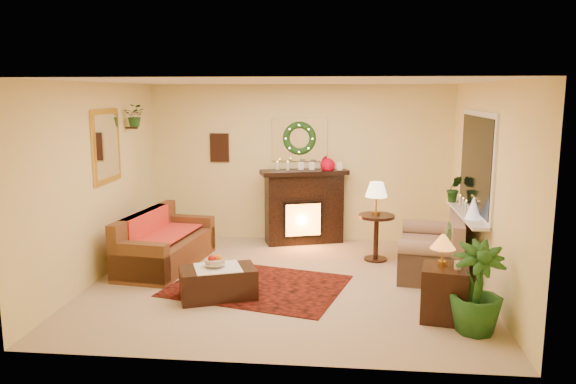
# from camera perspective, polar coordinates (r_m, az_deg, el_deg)

# --- Properties ---
(floor) EXTENTS (5.00, 5.00, 0.00)m
(floor) POSITION_cam_1_polar(r_m,az_deg,el_deg) (7.48, -0.27, -9.18)
(floor) COLOR beige
(floor) RESTS_ON ground
(ceiling) EXTENTS (5.00, 5.00, 0.00)m
(ceiling) POSITION_cam_1_polar(r_m,az_deg,el_deg) (7.06, -0.29, 11.16)
(ceiling) COLOR white
(ceiling) RESTS_ON ground
(wall_back) EXTENTS (5.00, 5.00, 0.00)m
(wall_back) POSITION_cam_1_polar(r_m,az_deg,el_deg) (9.37, 1.18, 2.94)
(wall_back) COLOR #EFD88C
(wall_back) RESTS_ON ground
(wall_front) EXTENTS (5.00, 5.00, 0.00)m
(wall_front) POSITION_cam_1_polar(r_m,az_deg,el_deg) (4.97, -3.04, -3.54)
(wall_front) COLOR #EFD88C
(wall_front) RESTS_ON ground
(wall_left) EXTENTS (4.50, 4.50, 0.00)m
(wall_left) POSITION_cam_1_polar(r_m,az_deg,el_deg) (7.82, -18.81, 0.96)
(wall_left) COLOR #EFD88C
(wall_left) RESTS_ON ground
(wall_right) EXTENTS (4.50, 4.50, 0.00)m
(wall_right) POSITION_cam_1_polar(r_m,az_deg,el_deg) (7.33, 19.55, 0.33)
(wall_right) COLOR #EFD88C
(wall_right) RESTS_ON ground
(area_rug) EXTENTS (2.47, 2.09, 0.01)m
(area_rug) POSITION_cam_1_polar(r_m,az_deg,el_deg) (7.36, -3.13, -9.48)
(area_rug) COLOR maroon
(area_rug) RESTS_ON floor
(sofa) EXTENTS (1.03, 1.91, 0.78)m
(sofa) POSITION_cam_1_polar(r_m,az_deg,el_deg) (8.24, -12.30, -4.47)
(sofa) COLOR #4F2D22
(sofa) RESTS_ON floor
(red_throw) EXTENTS (0.75, 1.21, 0.02)m
(red_throw) POSITION_cam_1_polar(r_m,az_deg,el_deg) (8.37, -12.60, -4.08)
(red_throw) COLOR red
(red_throw) RESTS_ON sofa
(fireplace) EXTENTS (1.31, 0.76, 1.15)m
(fireplace) POSITION_cam_1_polar(r_m,az_deg,el_deg) (9.28, 1.64, -1.83)
(fireplace) COLOR black
(fireplace) RESTS_ON floor
(poinsettia) EXTENTS (0.24, 0.24, 0.24)m
(poinsettia) POSITION_cam_1_polar(r_m,az_deg,el_deg) (9.11, 4.06, 2.71)
(poinsettia) COLOR #BE001B
(poinsettia) RESTS_ON fireplace
(mantel_candle_a) EXTENTS (0.05, 0.05, 0.16)m
(mantel_candle_a) POSITION_cam_1_polar(r_m,az_deg,el_deg) (9.21, -1.09, 2.56)
(mantel_candle_a) COLOR white
(mantel_candle_a) RESTS_ON fireplace
(mantel_candle_b) EXTENTS (0.06, 0.06, 0.18)m
(mantel_candle_b) POSITION_cam_1_polar(r_m,az_deg,el_deg) (9.14, -0.01, 2.50)
(mantel_candle_b) COLOR beige
(mantel_candle_b) RESTS_ON fireplace
(mantel_mirror) EXTENTS (0.92, 0.02, 0.72)m
(mantel_mirror) POSITION_cam_1_polar(r_m,az_deg,el_deg) (9.31, 1.18, 5.36)
(mantel_mirror) COLOR white
(mantel_mirror) RESTS_ON wall_back
(wreath) EXTENTS (0.55, 0.11, 0.55)m
(wreath) POSITION_cam_1_polar(r_m,az_deg,el_deg) (9.27, 1.16, 5.47)
(wreath) COLOR #194719
(wreath) RESTS_ON wall_back
(wall_art) EXTENTS (0.32, 0.03, 0.48)m
(wall_art) POSITION_cam_1_polar(r_m,az_deg,el_deg) (9.53, -6.97, 4.49)
(wall_art) COLOR #381E11
(wall_art) RESTS_ON wall_back
(gold_mirror) EXTENTS (0.03, 0.84, 1.00)m
(gold_mirror) POSITION_cam_1_polar(r_m,az_deg,el_deg) (8.03, -17.98, 4.47)
(gold_mirror) COLOR gold
(gold_mirror) RESTS_ON wall_left
(hanging_plant) EXTENTS (0.33, 0.28, 0.36)m
(hanging_plant) POSITION_cam_1_polar(r_m,az_deg,el_deg) (8.65, -15.22, 6.44)
(hanging_plant) COLOR #194719
(hanging_plant) RESTS_ON wall_left
(loveseat) EXTENTS (1.02, 1.52, 0.82)m
(loveseat) POSITION_cam_1_polar(r_m,az_deg,el_deg) (8.00, 14.30, -5.07)
(loveseat) COLOR tan
(loveseat) RESTS_ON floor
(window_frame) EXTENTS (0.03, 1.86, 1.36)m
(window_frame) POSITION_cam_1_polar(r_m,az_deg,el_deg) (7.82, 18.61, 2.82)
(window_frame) COLOR white
(window_frame) RESTS_ON wall_right
(window_glass) EXTENTS (0.02, 1.70, 1.22)m
(window_glass) POSITION_cam_1_polar(r_m,az_deg,el_deg) (7.82, 18.50, 2.82)
(window_glass) COLOR black
(window_glass) RESTS_ON wall_right
(window_sill) EXTENTS (0.22, 1.86, 0.04)m
(window_sill) POSITION_cam_1_polar(r_m,az_deg,el_deg) (7.91, 17.59, -2.05)
(window_sill) COLOR white
(window_sill) RESTS_ON wall_right
(mini_tree) EXTENTS (0.19, 0.19, 0.29)m
(mini_tree) POSITION_cam_1_polar(r_m,az_deg,el_deg) (7.43, 18.32, -1.51)
(mini_tree) COLOR white
(mini_tree) RESTS_ON window_sill
(sill_plant) EXTENTS (0.28, 0.22, 0.51)m
(sill_plant) POSITION_cam_1_polar(r_m,az_deg,el_deg) (8.51, 16.53, 0.31)
(sill_plant) COLOR #335E2A
(sill_plant) RESTS_ON window_sill
(side_table_round) EXTENTS (0.62, 0.62, 0.69)m
(side_table_round) POSITION_cam_1_polar(r_m,az_deg,el_deg) (8.45, 8.92, -4.73)
(side_table_round) COLOR #43201A
(side_table_round) RESTS_ON floor
(lamp_cream) EXTENTS (0.33, 0.33, 0.50)m
(lamp_cream) POSITION_cam_1_polar(r_m,az_deg,el_deg) (8.34, 8.94, -1.01)
(lamp_cream) COLOR #FFEBAE
(lamp_cream) RESTS_ON side_table_round
(end_table_square) EXTENTS (0.57, 0.57, 0.60)m
(end_table_square) POSITION_cam_1_polar(r_m,az_deg,el_deg) (6.49, 15.60, -10.12)
(end_table_square) COLOR black
(end_table_square) RESTS_ON floor
(lamp_tiffany) EXTENTS (0.28, 0.28, 0.40)m
(lamp_tiffany) POSITION_cam_1_polar(r_m,az_deg,el_deg) (6.37, 15.42, -5.99)
(lamp_tiffany) COLOR orange
(lamp_tiffany) RESTS_ON end_table_square
(coffee_table) EXTENTS (1.02, 0.78, 0.38)m
(coffee_table) POSITION_cam_1_polar(r_m,az_deg,el_deg) (6.93, -7.12, -9.01)
(coffee_table) COLOR black
(coffee_table) RESTS_ON floor
(fruit_bowl) EXTENTS (0.25, 0.25, 0.06)m
(fruit_bowl) POSITION_cam_1_polar(r_m,az_deg,el_deg) (6.88, -7.44, -7.06)
(fruit_bowl) COLOR #BDB89C
(fruit_bowl) RESTS_ON coffee_table
(floor_palm) EXTENTS (1.68, 1.68, 2.88)m
(floor_palm) POSITION_cam_1_polar(r_m,az_deg,el_deg) (6.19, 18.63, -9.51)
(floor_palm) COLOR #183718
(floor_palm) RESTS_ON floor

